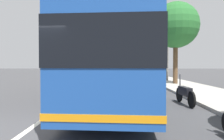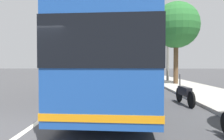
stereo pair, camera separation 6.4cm
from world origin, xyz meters
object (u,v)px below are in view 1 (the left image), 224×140
(coach_bus, at_px, (117,63))
(car_ahead_same_lane, at_px, (117,70))
(motorcycle_angled, at_px, (185,93))
(roadside_tree_mid_block, at_px, (176,25))
(car_oncoming, at_px, (117,70))
(utility_pole, at_px, (167,44))
(car_behind_bus, at_px, (117,69))

(coach_bus, distance_m, car_ahead_same_lane, 38.08)
(motorcycle_angled, xyz_separation_m, roadside_tree_mid_block, (8.92, -2.02, 4.63))
(car_oncoming, distance_m, utility_pole, 22.39)
(motorcycle_angled, bearing_deg, coach_bus, 63.39)
(coach_bus, relative_size, car_oncoming, 3.02)
(car_ahead_same_lane, xyz_separation_m, utility_pole, (-26.67, -5.36, 3.18))
(car_oncoming, bearing_deg, car_ahead_same_lane, -0.25)
(coach_bus, bearing_deg, car_behind_bus, 3.16)
(car_behind_bus, xyz_separation_m, utility_pole, (-33.90, -5.55, 3.15))
(motorcycle_angled, distance_m, utility_pole, 13.33)
(car_behind_bus, bearing_deg, motorcycle_angled, -179.54)
(car_oncoming, bearing_deg, motorcycle_angled, -174.94)
(car_oncoming, height_order, car_ahead_same_lane, car_ahead_same_lane)
(coach_bus, relative_size, roadside_tree_mid_block, 1.74)
(motorcycle_angled, xyz_separation_m, car_oncoming, (34.19, 3.17, 0.21))
(car_behind_bus, xyz_separation_m, roadside_tree_mid_block, (-37.68, -5.37, 4.36))
(car_behind_bus, bearing_deg, coach_bus, 176.89)
(coach_bus, xyz_separation_m, motorcycle_angled, (-1.30, -2.92, -1.34))
(utility_pole, bearing_deg, car_behind_bus, 9.29)
(motorcycle_angled, height_order, utility_pole, utility_pole)
(motorcycle_angled, xyz_separation_m, utility_pole, (12.69, -2.20, 3.42))
(coach_bus, height_order, motorcycle_angled, coach_bus)
(car_behind_bus, distance_m, roadside_tree_mid_block, 38.31)
(car_oncoming, height_order, car_behind_bus, car_behind_bus)
(car_ahead_same_lane, relative_size, roadside_tree_mid_block, 0.61)
(motorcycle_angled, relative_size, car_ahead_same_lane, 0.48)
(car_oncoming, bearing_deg, roadside_tree_mid_block, -168.64)
(car_ahead_same_lane, distance_m, roadside_tree_mid_block, 31.19)
(car_behind_bus, bearing_deg, utility_pole, -174.36)
(coach_bus, distance_m, motorcycle_angled, 3.47)
(car_oncoming, xyz_separation_m, utility_pole, (-21.50, -5.37, 3.21))
(car_oncoming, bearing_deg, car_behind_bus, 0.61)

